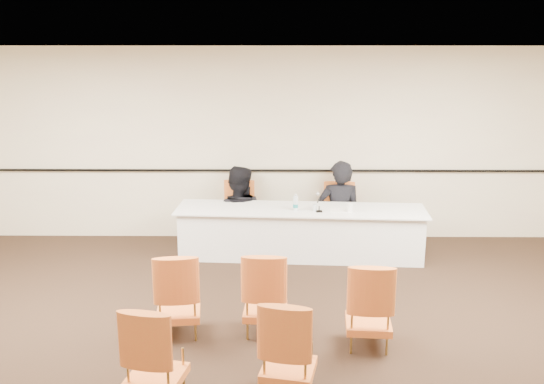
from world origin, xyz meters
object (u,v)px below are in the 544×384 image
Objects in this scene: panelist_second_chair at (238,213)px; coffee_cup at (350,208)px; panelist_main at (339,219)px; aud_chair_front_left at (178,293)px; aud_chair_front_mid at (265,292)px; aud_chair_back_left at (156,353)px; panelist_second at (238,222)px; panelist_main_chair at (339,215)px; panel_table at (300,232)px; drinking_glass at (315,208)px; microphone at (319,203)px; water_bottle at (296,202)px; aud_chair_back_mid at (289,347)px; aud_chair_front_right at (369,304)px.

panelist_second_chair is 1.84m from coffee_cup.
panelist_main is 1.94× the size of aud_chair_front_left.
aud_chair_front_mid and aud_chair_back_left have the same top height.
panelist_second is at bearing -2.67° from panelist_main.
panelist_main is 1.94× the size of panelist_main_chair.
panel_table is 2.43m from aud_chair_front_mid.
drinking_glass is 0.49m from coffee_cup.
microphone is 0.34m from water_bottle.
panelist_main_chair reaches higher than drinking_glass.
panel_table is 0.57m from microphone.
panelist_second reaches higher than panelist_second_chair.
aud_chair_back_mid is (0.72, -4.15, 0.00)m from panelist_second_chair.
aud_chair_front_mid is 1.20m from aud_chair_back_mid.
aud_chair_front_mid is at bearing 112.71° from aud_chair_back_mid.
water_bottle is at bearing 81.21° from aud_chair_back_left.
panel_table is at bearing 40.33° from panelist_main.
water_bottle is 0.26× the size of aud_chair_back_mid.
panel_table is 1.13m from panelist_second_chair.
aud_chair_back_mid is at bearing -50.63° from aud_chair_front_left.
coffee_cup is 2.52m from aud_chair_front_right.
aud_chair_front_left reaches higher than coffee_cup.
panelist_second is at bearing 180.00° from panelist_main_chair.
panelist_main is 1.94× the size of aud_chair_front_right.
aud_chair_back_mid is at bearing -76.87° from panelist_second_chair.
drinking_glass is (-0.41, -0.62, 0.36)m from panelist_main.
coffee_cup is 3.52m from aud_chair_back_mid.
aud_chair_front_right is (-0.00, -3.17, 0.07)m from panelist_main.
aud_chair_back_mid is (-0.49, -3.39, -0.38)m from microphone.
panelist_main_chair and aud_chair_back_left have the same top height.
coffee_cup is at bearing 164.57° from panelist_second.
aud_chair_front_right reaches higher than drinking_glass.
panelist_second_chair is 1.00× the size of aud_chair_back_left.
panel_table is 14.75× the size of water_bottle.
panelist_second is 1.42m from drinking_glass.
panel_table is 3.79× the size of aud_chair_front_right.
aud_chair_front_left is (-1.40, -2.42, 0.11)m from panel_table.
water_bottle is 0.26× the size of aud_chair_front_right.
panelist_second is 1.87m from coffee_cup.
microphone reaches higher than drinking_glass.
panelist_main_chair is 1.00× the size of aud_chair_back_mid.
microphone reaches higher than aud_chair_front_mid.
water_bottle reaches higher than coffee_cup.
aud_chair_back_mid is at bearing -129.14° from aud_chair_front_right.
aud_chair_front_right is at bearing -12.09° from aud_chair_front_mid.
panelist_second is 0.15m from panelist_second_chair.
panelist_main_chair is 3.17m from aud_chair_front_right.
water_bottle reaches higher than panel_table.
panel_table is 13.89× the size of microphone.
aud_chair_front_left is at bearing 56.11° from panelist_main.
aud_chair_front_mid is at bearing -97.71° from panel_table.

